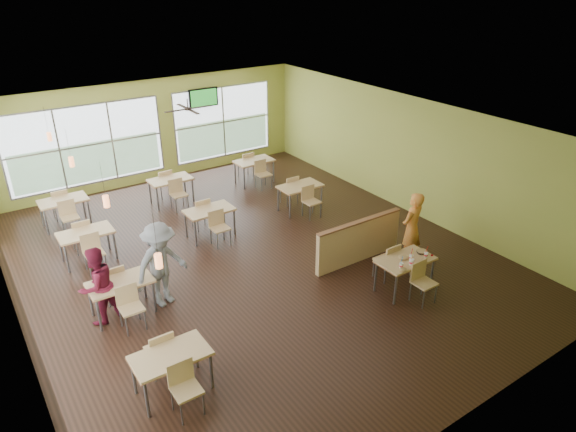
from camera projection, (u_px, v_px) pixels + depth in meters
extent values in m
plane|color=black|center=(251.00, 257.00, 12.21)|extent=(12.00, 12.00, 0.00)
plane|color=white|center=(246.00, 126.00, 10.82)|extent=(12.00, 12.00, 0.00)
cube|color=#A8A944|center=(151.00, 132.00, 15.98)|extent=(10.00, 0.04, 3.20)
cube|color=#A8A944|center=(469.00, 340.00, 7.05)|extent=(10.00, 0.04, 3.20)
cube|color=#A8A944|center=(2.00, 260.00, 8.99)|extent=(0.04, 12.00, 3.20)
cube|color=#A8A944|center=(406.00, 154.00, 14.05)|extent=(0.04, 12.00, 3.20)
cube|color=white|center=(25.00, 321.00, 7.54)|extent=(0.02, 4.50, 2.35)
cube|color=white|center=(86.00, 145.00, 14.99)|extent=(4.50, 0.02, 2.35)
cube|color=white|center=(223.00, 122.00, 17.26)|extent=(3.50, 0.02, 2.35)
cube|color=#B7BABC|center=(16.00, 304.00, 9.92)|extent=(0.04, 9.40, 0.05)
cube|color=#B7BABC|center=(164.00, 168.00, 16.63)|extent=(8.00, 0.04, 0.05)
cube|color=tan|center=(406.00, 260.00, 10.68)|extent=(1.20, 0.70, 0.04)
cube|color=brown|center=(406.00, 261.00, 10.69)|extent=(1.22, 0.71, 0.01)
cylinder|color=slate|center=(395.00, 289.00, 10.35)|extent=(0.05, 0.05, 0.71)
cylinder|color=slate|center=(432.00, 273.00, 10.90)|extent=(0.05, 0.05, 0.71)
cylinder|color=slate|center=(376.00, 277.00, 10.78)|extent=(0.05, 0.05, 0.71)
cylinder|color=slate|center=(412.00, 262.00, 11.33)|extent=(0.05, 0.05, 0.71)
cube|color=tan|center=(386.00, 260.00, 11.21)|extent=(0.42, 0.42, 0.04)
cube|color=tan|center=(381.00, 248.00, 11.25)|extent=(0.42, 0.04, 0.40)
cube|color=tan|center=(424.00, 283.00, 10.39)|extent=(0.42, 0.42, 0.04)
cube|color=tan|center=(433.00, 278.00, 10.15)|extent=(0.42, 0.04, 0.40)
cube|color=tan|center=(359.00, 242.00, 11.86)|extent=(2.40, 0.12, 1.00)
cube|color=brown|center=(360.00, 222.00, 11.63)|extent=(2.40, 0.14, 0.04)
cube|color=tan|center=(171.00, 355.00, 8.05)|extent=(1.20, 0.70, 0.04)
cube|color=brown|center=(171.00, 356.00, 8.06)|extent=(1.22, 0.71, 0.01)
cylinder|color=slate|center=(147.00, 399.00, 7.72)|extent=(0.05, 0.05, 0.71)
cylinder|color=slate|center=(211.00, 371.00, 8.27)|extent=(0.05, 0.05, 0.71)
cylinder|color=slate|center=(134.00, 376.00, 8.15)|extent=(0.05, 0.05, 0.71)
cylinder|color=slate|center=(196.00, 351.00, 8.70)|extent=(0.05, 0.05, 0.71)
cube|color=tan|center=(159.00, 350.00, 8.58)|extent=(0.42, 0.42, 0.04)
cube|color=tan|center=(154.00, 333.00, 8.62)|extent=(0.42, 0.04, 0.40)
cube|color=tan|center=(187.00, 390.00, 7.76)|extent=(0.42, 0.42, 0.04)
cube|color=tan|center=(191.00, 387.00, 7.52)|extent=(0.42, 0.04, 0.40)
cube|color=tan|center=(120.00, 282.00, 9.91)|extent=(1.20, 0.70, 0.04)
cube|color=brown|center=(120.00, 284.00, 9.92)|extent=(1.22, 0.71, 0.01)
cylinder|color=slate|center=(99.00, 315.00, 9.58)|extent=(0.05, 0.05, 0.71)
cylinder|color=slate|center=(154.00, 297.00, 10.13)|extent=(0.05, 0.05, 0.71)
cylinder|color=slate|center=(91.00, 300.00, 10.01)|extent=(0.05, 0.05, 0.71)
cylinder|color=slate|center=(144.00, 283.00, 10.56)|extent=(0.05, 0.05, 0.71)
cube|color=tan|center=(113.00, 282.00, 10.44)|extent=(0.42, 0.42, 0.04)
cube|color=tan|center=(109.00, 268.00, 10.48)|extent=(0.42, 0.04, 0.40)
cube|color=tan|center=(131.00, 308.00, 9.62)|extent=(0.42, 0.42, 0.04)
cube|color=tan|center=(133.00, 304.00, 9.38)|extent=(0.42, 0.04, 0.40)
cube|color=tan|center=(85.00, 233.00, 11.76)|extent=(1.20, 0.70, 0.04)
cube|color=brown|center=(86.00, 234.00, 11.78)|extent=(1.22, 0.71, 0.01)
cylinder|color=slate|center=(67.00, 259.00, 11.44)|extent=(0.05, 0.05, 0.71)
cylinder|color=slate|center=(115.00, 246.00, 11.99)|extent=(0.05, 0.05, 0.71)
cylinder|color=slate|center=(61.00, 248.00, 11.87)|extent=(0.05, 0.05, 0.71)
cylinder|color=slate|center=(108.00, 236.00, 12.42)|extent=(0.05, 0.05, 0.71)
cube|color=tan|center=(81.00, 234.00, 12.30)|extent=(0.42, 0.42, 0.04)
cube|color=tan|center=(78.00, 223.00, 12.34)|extent=(0.42, 0.04, 0.40)
cube|color=tan|center=(94.00, 253.00, 11.48)|extent=(0.42, 0.42, 0.04)
cube|color=tan|center=(95.00, 248.00, 11.24)|extent=(0.42, 0.04, 0.40)
cube|color=tan|center=(63.00, 200.00, 13.40)|extent=(1.20, 0.70, 0.04)
cube|color=brown|center=(63.00, 201.00, 13.41)|extent=(1.22, 0.71, 0.01)
cylinder|color=slate|center=(46.00, 222.00, 13.08)|extent=(0.05, 0.05, 0.71)
cylinder|color=slate|center=(89.00, 212.00, 13.62)|extent=(0.05, 0.05, 0.71)
cylinder|color=slate|center=(41.00, 214.00, 13.51)|extent=(0.05, 0.05, 0.71)
cylinder|color=slate|center=(84.00, 205.00, 14.05)|extent=(0.05, 0.05, 0.71)
cube|color=tan|center=(60.00, 203.00, 13.93)|extent=(0.42, 0.42, 0.04)
cube|color=tan|center=(57.00, 193.00, 13.98)|extent=(0.42, 0.04, 0.40)
cube|color=tan|center=(70.00, 217.00, 13.11)|extent=(0.42, 0.42, 0.04)
cube|color=tan|center=(70.00, 212.00, 12.88)|extent=(0.42, 0.04, 0.40)
cube|color=tan|center=(209.00, 210.00, 12.86)|extent=(1.20, 0.70, 0.04)
cube|color=brown|center=(209.00, 211.00, 12.87)|extent=(1.22, 0.71, 0.01)
cylinder|color=slate|center=(196.00, 233.00, 12.53)|extent=(0.05, 0.05, 0.71)
cylinder|color=slate|center=(234.00, 222.00, 13.08)|extent=(0.05, 0.05, 0.71)
cylinder|color=slate|center=(186.00, 225.00, 12.97)|extent=(0.05, 0.05, 0.71)
cylinder|color=slate|center=(224.00, 214.00, 13.51)|extent=(0.05, 0.05, 0.71)
cube|color=tan|center=(201.00, 212.00, 13.39)|extent=(0.42, 0.42, 0.04)
cube|color=tan|center=(197.00, 202.00, 13.44)|extent=(0.42, 0.04, 0.40)
cube|color=tan|center=(220.00, 228.00, 12.57)|extent=(0.42, 0.42, 0.04)
cube|color=tan|center=(223.00, 223.00, 12.34)|extent=(0.42, 0.04, 0.40)
cube|color=tan|center=(170.00, 179.00, 14.72)|extent=(1.20, 0.70, 0.04)
cube|color=brown|center=(170.00, 180.00, 14.73)|extent=(1.22, 0.71, 0.01)
cylinder|color=slate|center=(158.00, 199.00, 14.39)|extent=(0.05, 0.05, 0.71)
cylinder|color=slate|center=(193.00, 191.00, 14.94)|extent=(0.05, 0.05, 0.71)
cylinder|color=slate|center=(150.00, 192.00, 14.83)|extent=(0.05, 0.05, 0.71)
cylinder|color=slate|center=(185.00, 184.00, 15.37)|extent=(0.05, 0.05, 0.71)
cube|color=tan|center=(164.00, 182.00, 15.25)|extent=(0.42, 0.42, 0.04)
cube|color=tan|center=(161.00, 174.00, 15.30)|extent=(0.42, 0.04, 0.40)
cube|color=tan|center=(179.00, 195.00, 14.43)|extent=(0.42, 0.42, 0.04)
cube|color=tan|center=(181.00, 190.00, 14.20)|extent=(0.42, 0.04, 0.40)
cube|color=tan|center=(300.00, 186.00, 14.28)|extent=(1.20, 0.70, 0.04)
cube|color=brown|center=(300.00, 187.00, 14.29)|extent=(1.22, 0.71, 0.01)
cylinder|color=slate|center=(290.00, 206.00, 13.95)|extent=(0.05, 0.05, 0.71)
cylinder|color=slate|center=(321.00, 197.00, 14.50)|extent=(0.05, 0.05, 0.71)
cylinder|color=slate|center=(278.00, 199.00, 14.38)|extent=(0.05, 0.05, 0.71)
cylinder|color=slate|center=(309.00, 191.00, 14.93)|extent=(0.05, 0.05, 0.71)
cube|color=tan|center=(289.00, 189.00, 14.81)|extent=(0.42, 0.42, 0.04)
cube|color=tan|center=(285.00, 180.00, 14.85)|extent=(0.42, 0.04, 0.40)
cube|color=tan|center=(312.00, 202.00, 13.99)|extent=(0.42, 0.42, 0.04)
cube|color=tan|center=(316.00, 197.00, 13.75)|extent=(0.42, 0.04, 0.40)
cube|color=tan|center=(254.00, 161.00, 16.14)|extent=(1.20, 0.70, 0.04)
cube|color=brown|center=(254.00, 162.00, 16.15)|extent=(1.22, 0.71, 0.01)
cylinder|color=slate|center=(244.00, 178.00, 15.81)|extent=(0.05, 0.05, 0.71)
cylinder|color=slate|center=(274.00, 171.00, 16.36)|extent=(0.05, 0.05, 0.71)
cylinder|color=slate|center=(235.00, 173.00, 16.24)|extent=(0.05, 0.05, 0.71)
cylinder|color=slate|center=(264.00, 166.00, 16.79)|extent=(0.05, 0.05, 0.71)
cube|color=tan|center=(246.00, 164.00, 16.67)|extent=(0.42, 0.42, 0.04)
cube|color=tan|center=(242.00, 156.00, 16.71)|extent=(0.42, 0.04, 0.40)
cube|color=tan|center=(263.00, 174.00, 15.85)|extent=(0.42, 0.42, 0.04)
cube|color=tan|center=(267.00, 169.00, 15.61)|extent=(0.42, 0.04, 0.40)
cylinder|color=#2D2119|center=(155.00, 236.00, 7.12)|extent=(0.01, 0.01, 0.70)
cylinder|color=orange|center=(158.00, 261.00, 7.29)|extent=(0.11, 0.11, 0.22)
cylinder|color=#2D2119|center=(103.00, 181.00, 8.98)|extent=(0.01, 0.01, 0.70)
cylinder|color=orange|center=(106.00, 201.00, 9.15)|extent=(0.11, 0.11, 0.22)
cylinder|color=#2D2119|center=(68.00, 144.00, 10.84)|extent=(0.01, 0.01, 0.70)
cylinder|color=orange|center=(71.00, 162.00, 11.01)|extent=(0.11, 0.11, 0.22)
cylinder|color=#2D2119|center=(46.00, 121.00, 12.48)|extent=(0.01, 0.01, 0.70)
cylinder|color=orange|center=(49.00, 137.00, 12.65)|extent=(0.11, 0.11, 0.22)
cylinder|color=#2D2119|center=(187.00, 103.00, 13.10)|extent=(0.03, 0.03, 0.24)
cylinder|color=#2D2119|center=(188.00, 109.00, 13.16)|extent=(0.16, 0.16, 0.06)
cube|color=#2D2119|center=(200.00, 107.00, 13.34)|extent=(0.55, 0.10, 0.01)
cube|color=#2D2119|center=(182.00, 106.00, 13.42)|extent=(0.10, 0.55, 0.01)
cube|color=#2D2119|center=(175.00, 111.00, 12.99)|extent=(0.55, 0.10, 0.01)
cube|color=#2D2119|center=(194.00, 112.00, 12.90)|extent=(0.10, 0.55, 0.01)
cube|color=black|center=(203.00, 98.00, 16.44)|extent=(1.00, 0.06, 0.60)
cube|color=#268C2C|center=(204.00, 98.00, 16.42)|extent=(0.90, 0.01, 0.52)
imported|color=#FA5B1B|center=(412.00, 228.00, 11.65)|extent=(0.71, 0.55, 1.74)
imported|color=maroon|center=(97.00, 286.00, 9.69)|extent=(0.95, 0.86, 1.58)
imported|color=slate|center=(161.00, 265.00, 10.16)|extent=(1.31, 0.97, 1.81)
cone|color=white|center=(401.00, 266.00, 10.32)|extent=(0.08, 0.08, 0.11)
cylinder|color=red|center=(401.00, 266.00, 10.32)|extent=(0.07, 0.07, 0.03)
cylinder|color=white|center=(401.00, 263.00, 10.29)|extent=(0.08, 0.08, 0.01)
cylinder|color=#2892EC|center=(402.00, 259.00, 10.25)|extent=(0.02, 0.05, 0.19)
cone|color=white|center=(411.00, 262.00, 10.41)|extent=(0.10, 0.10, 0.13)
cylinder|color=red|center=(412.00, 262.00, 10.41)|extent=(0.09, 0.09, 0.04)
cylinder|color=white|center=(412.00, 259.00, 10.38)|extent=(0.10, 0.10, 0.01)
cylinder|color=gold|center=(412.00, 254.00, 10.33)|extent=(0.03, 0.06, 0.24)
cone|color=white|center=(411.00, 258.00, 10.60)|extent=(0.08, 0.08, 0.11)
cylinder|color=red|center=(411.00, 258.00, 10.60)|extent=(0.08, 0.08, 0.03)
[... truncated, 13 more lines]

